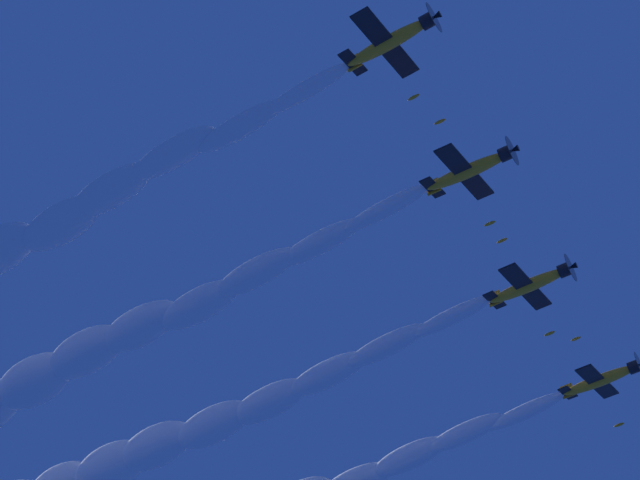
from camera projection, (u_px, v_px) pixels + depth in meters
The scene contains 6 objects.
airplane_lead at pixel (603, 379), 90.81m from camera, with size 7.24×7.40×3.74m.
airplane_left_wingman at pixel (531, 284), 84.04m from camera, with size 7.24×7.49×3.54m.
airplane_right_wingman at pixel (471, 170), 78.69m from camera, with size 7.23×7.39×3.81m.
airplane_outer_left at pixel (392, 41), 74.87m from camera, with size 7.24×7.34×3.81m.
smoke_trail_left_wingman at pixel (85, 479), 97.99m from camera, with size 56.00×17.95×5.57m.
smoke_trail_right_wingman at pixel (7, 394), 92.71m from camera, with size 55.74×17.79×5.47m.
Camera 1 is at (-17.86, 37.00, 1.53)m, focal length 64.17 mm.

